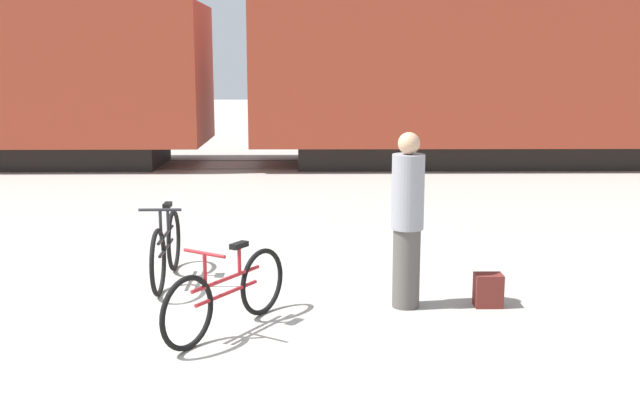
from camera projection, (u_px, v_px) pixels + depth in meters
The scene contains 8 objects.
ground_plane at pixel (109, 327), 7.06m from camera, with size 80.00×80.00×0.00m, color #A8A399.
freight_train at pixel (228, 50), 17.35m from camera, with size 57.11×3.05×5.19m.
rail_near at pixel (227, 169), 17.14m from camera, with size 69.11×0.07×0.01m, color #4C4238.
rail_far at pixel (234, 160), 18.55m from camera, with size 69.11×0.07×0.01m, color #4C4238.
bicycle_maroon at pixel (227, 294), 6.90m from camera, with size 0.99×1.50×0.83m.
bicycle_black at pixel (166, 249), 8.42m from camera, with size 0.46×1.71×0.90m.
person_in_grey at pixel (407, 220), 7.48m from camera, with size 0.33×0.33×1.79m.
backpack at pixel (488, 290), 7.62m from camera, with size 0.28×0.20×0.34m.
Camera 1 is at (1.91, -6.74, 2.49)m, focal length 42.00 mm.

